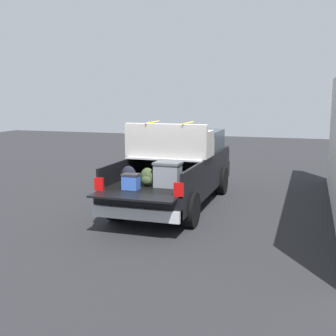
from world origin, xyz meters
TOP-DOWN VIEW (x-y plane):
  - ground_plane at (0.00, 0.00)m, footprint 40.00×40.00m
  - pickup_truck at (0.35, -0.00)m, footprint 6.05×2.07m

SIDE VIEW (x-z plane):
  - ground_plane at x=0.00m, z-range 0.00..0.00m
  - pickup_truck at x=0.35m, z-range -0.14..2.08m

